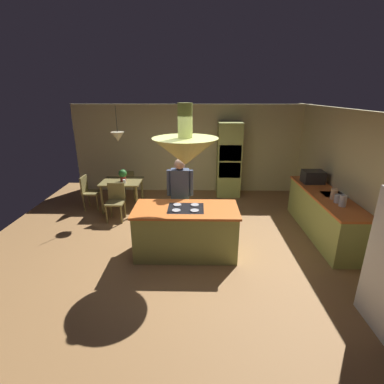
% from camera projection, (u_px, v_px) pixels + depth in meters
% --- Properties ---
extents(ground, '(8.16, 8.16, 0.00)m').
position_uv_depth(ground, '(187.00, 247.00, 5.54)').
color(ground, '#9E7042').
extents(wall_back, '(6.80, 0.10, 2.55)m').
position_uv_depth(wall_back, '(191.00, 149.00, 8.37)').
color(wall_back, beige).
rests_on(wall_back, ground).
extents(wall_right, '(0.10, 7.20, 2.55)m').
position_uv_depth(wall_right, '(356.00, 180.00, 5.43)').
color(wall_right, beige).
rests_on(wall_right, ground).
extents(kitchen_island, '(1.88, 0.91, 0.92)m').
position_uv_depth(kitchen_island, '(186.00, 231.00, 5.20)').
color(kitchen_island, '#A8B259').
rests_on(kitchen_island, ground).
extents(counter_run_right, '(0.73, 2.63, 0.90)m').
position_uv_depth(counter_run_right, '(323.00, 214.00, 5.90)').
color(counter_run_right, '#A8B259').
rests_on(counter_run_right, ground).
extents(oven_tower, '(0.66, 0.62, 2.09)m').
position_uv_depth(oven_tower, '(229.00, 160.00, 8.04)').
color(oven_tower, '#A8B259').
rests_on(oven_tower, ground).
extents(dining_table, '(0.98, 0.81, 0.76)m').
position_uv_depth(dining_table, '(122.00, 185.00, 7.15)').
color(dining_table, olive).
rests_on(dining_table, ground).
extents(person_at_island, '(0.53, 0.22, 1.64)m').
position_uv_depth(person_at_island, '(180.00, 193.00, 5.72)').
color(person_at_island, tan).
rests_on(person_at_island, ground).
extents(range_hood, '(1.10, 1.10, 1.00)m').
position_uv_depth(range_hood, '(185.00, 150.00, 4.70)').
color(range_hood, '#A8B259').
extents(pendant_light_over_table, '(0.32, 0.32, 0.82)m').
position_uv_depth(pendant_light_over_table, '(118.00, 137.00, 6.74)').
color(pendant_light_over_table, beige).
extents(chair_facing_island, '(0.40, 0.40, 0.87)m').
position_uv_depth(chair_facing_island, '(116.00, 199.00, 6.61)').
color(chair_facing_island, olive).
rests_on(chair_facing_island, ground).
extents(chair_by_back_wall, '(0.40, 0.40, 0.87)m').
position_uv_depth(chair_by_back_wall, '(128.00, 183.00, 7.78)').
color(chair_by_back_wall, olive).
rests_on(chair_by_back_wall, ground).
extents(chair_at_corner, '(0.40, 0.40, 0.87)m').
position_uv_depth(chair_at_corner, '(89.00, 190.00, 7.21)').
color(chair_at_corner, olive).
rests_on(chair_at_corner, ground).
extents(potted_plant_on_table, '(0.20, 0.20, 0.30)m').
position_uv_depth(potted_plant_on_table, '(123.00, 175.00, 7.02)').
color(potted_plant_on_table, '#99382D').
rests_on(potted_plant_on_table, dining_table).
extents(cup_on_table, '(0.07, 0.07, 0.09)m').
position_uv_depth(cup_on_table, '(124.00, 181.00, 6.90)').
color(cup_on_table, white).
rests_on(cup_on_table, dining_table).
extents(canister_flour, '(0.12, 0.12, 0.21)m').
position_uv_depth(canister_flour, '(343.00, 201.00, 5.11)').
color(canister_flour, silver).
rests_on(canister_flour, counter_run_right).
extents(canister_sugar, '(0.13, 0.13, 0.15)m').
position_uv_depth(canister_sugar, '(338.00, 199.00, 5.29)').
color(canister_sugar, silver).
rests_on(canister_sugar, counter_run_right).
extents(canister_tea, '(0.12, 0.12, 0.21)m').
position_uv_depth(canister_tea, '(334.00, 194.00, 5.45)').
color(canister_tea, '#E0B78C').
rests_on(canister_tea, counter_run_right).
extents(microwave_on_counter, '(0.46, 0.36, 0.28)m').
position_uv_depth(microwave_on_counter, '(313.00, 177.00, 6.44)').
color(microwave_on_counter, '#232326').
rests_on(microwave_on_counter, counter_run_right).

